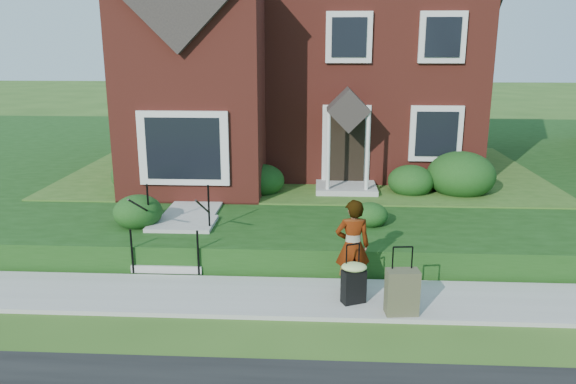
# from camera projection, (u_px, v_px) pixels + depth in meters

# --- Properties ---
(ground) EXTENTS (120.00, 120.00, 0.00)m
(ground) POSITION_uv_depth(u_px,v_px,m) (291.00, 300.00, 10.05)
(ground) COLOR #2D5119
(ground) RESTS_ON ground
(sidewalk) EXTENTS (60.00, 1.60, 0.08)m
(sidewalk) POSITION_uv_depth(u_px,v_px,m) (291.00, 298.00, 10.04)
(sidewalk) COLOR #9E9B93
(sidewalk) RESTS_ON ground
(terrace) EXTENTS (44.00, 20.00, 0.60)m
(terrace) POSITION_uv_depth(u_px,v_px,m) (416.00, 162.00, 20.28)
(terrace) COLOR #16380F
(terrace) RESTS_ON ground
(walkway) EXTENTS (1.20, 6.00, 0.06)m
(walkway) POSITION_uv_depth(u_px,v_px,m) (206.00, 192.00, 14.84)
(walkway) COLOR #9E9B93
(walkway) RESTS_ON terrace
(main_house) EXTENTS (10.40, 10.20, 9.40)m
(main_house) POSITION_uv_depth(u_px,v_px,m) (300.00, 17.00, 17.99)
(main_house) COLOR maroon
(main_house) RESTS_ON terrace
(front_steps) EXTENTS (1.40, 2.02, 1.50)m
(front_steps) POSITION_uv_depth(u_px,v_px,m) (178.00, 238.00, 11.84)
(front_steps) COLOR #9E9B93
(front_steps) RESTS_ON ground
(foundation_shrubs) EXTENTS (10.21, 4.55, 1.24)m
(foundation_shrubs) POSITION_uv_depth(u_px,v_px,m) (325.00, 176.00, 14.54)
(foundation_shrubs) COLOR black
(foundation_shrubs) RESTS_ON terrace
(woman) EXTENTS (0.68, 0.49, 1.73)m
(woman) POSITION_uv_depth(u_px,v_px,m) (353.00, 246.00, 10.00)
(woman) COLOR #999999
(woman) RESTS_ON sidewalk
(suitcase_black) EXTENTS (0.55, 0.51, 1.06)m
(suitcase_black) POSITION_uv_depth(u_px,v_px,m) (354.00, 280.00, 9.66)
(suitcase_black) COLOR black
(suitcase_black) RESTS_ON sidewalk
(suitcase_olive) EXTENTS (0.56, 0.35, 1.16)m
(suitcase_olive) POSITION_uv_depth(u_px,v_px,m) (402.00, 292.00, 9.26)
(suitcase_olive) COLOR #4B4B32
(suitcase_olive) RESTS_ON sidewalk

